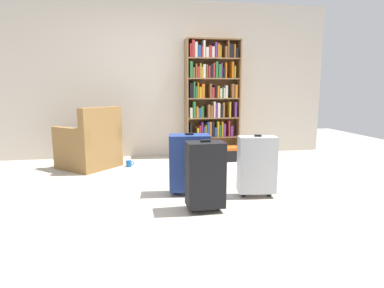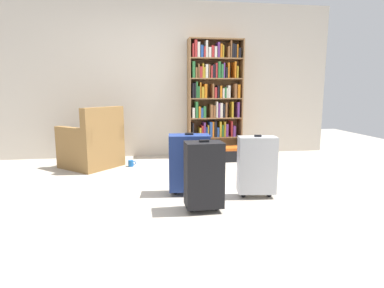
{
  "view_description": "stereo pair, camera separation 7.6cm",
  "coord_description": "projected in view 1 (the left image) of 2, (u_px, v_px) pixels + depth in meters",
  "views": [
    {
      "loc": [
        -0.43,
        -3.38,
        1.15
      ],
      "look_at": [
        0.18,
        0.07,
        0.55
      ],
      "focal_mm": 30.0,
      "sensor_mm": 36.0,
      "label": 1
    },
    {
      "loc": [
        -0.36,
        -3.39,
        1.15
      ],
      "look_at": [
        0.18,
        0.07,
        0.55
      ],
      "focal_mm": 30.0,
      "sensor_mm": 36.0,
      "label": 2
    }
  ],
  "objects": [
    {
      "name": "suitcase_navy_blue",
      "position": [
        189.0,
        162.0,
        3.52
      ],
      "size": [
        0.46,
        0.29,
        0.68
      ],
      "color": "navy",
      "rests_on": "ground"
    },
    {
      "name": "armchair",
      "position": [
        90.0,
        146.0,
        4.72
      ],
      "size": [
        0.99,
        0.99,
        0.9
      ],
      "color": "olive",
      "rests_on": "ground"
    },
    {
      "name": "back_wall",
      "position": [
        160.0,
        80.0,
        5.47
      ],
      "size": [
        5.94,
        0.1,
        2.6
      ],
      "primitive_type": "cube",
      "color": "beige",
      "rests_on": "ground"
    },
    {
      "name": "bookshelf",
      "position": [
        211.0,
        94.0,
        5.44
      ],
      "size": [
        0.91,
        0.31,
        1.97
      ],
      "color": "olive",
      "rests_on": "ground"
    },
    {
      "name": "ground_plane",
      "position": [
        177.0,
        194.0,
        3.54
      ],
      "size": [
        10.39,
        10.39,
        0.0
      ],
      "primitive_type": "plane",
      "color": "#B2A899"
    },
    {
      "name": "suitcase_silver",
      "position": [
        257.0,
        165.0,
        3.43
      ],
      "size": [
        0.42,
        0.25,
        0.68
      ],
      "color": "#B7BABF",
      "rests_on": "ground"
    },
    {
      "name": "mug",
      "position": [
        129.0,
        164.0,
        4.8
      ],
      "size": [
        0.12,
        0.08,
        0.1
      ],
      "color": "#1959A5",
      "rests_on": "ground"
    },
    {
      "name": "storage_box",
      "position": [
        223.0,
        154.0,
        5.19
      ],
      "size": [
        0.49,
        0.25,
        0.23
      ],
      "color": "black",
      "rests_on": "ground"
    },
    {
      "name": "suitcase_black",
      "position": [
        205.0,
        174.0,
        3.02
      ],
      "size": [
        0.35,
        0.25,
        0.69
      ],
      "color": "black",
      "rests_on": "ground"
    }
  ]
}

